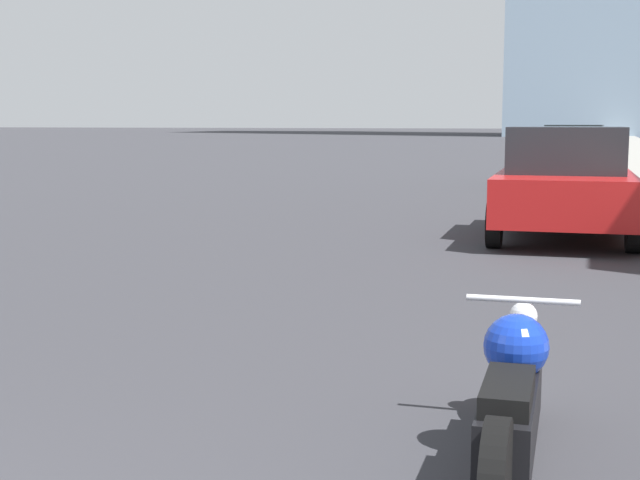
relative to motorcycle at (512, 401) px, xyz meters
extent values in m
cylinder|color=black|center=(-0.02, 0.80, -0.08)|extent=(0.11, 0.57, 0.57)
cube|color=black|center=(0.00, -0.05, -0.06)|extent=(0.26, 1.29, 0.31)
sphere|color=#1433AD|center=(0.00, 0.21, 0.22)|extent=(0.33, 0.33, 0.33)
cube|color=black|center=(0.01, -0.32, 0.15)|extent=(0.23, 0.59, 0.10)
sphere|color=silver|center=(-0.02, 0.83, 0.24)|extent=(0.16, 0.16, 0.16)
cylinder|color=silver|center=(-0.01, 0.71, 0.36)|extent=(0.62, 0.05, 0.04)
cube|color=red|center=(-0.06, 9.16, 0.28)|extent=(2.00, 3.94, 0.65)
cube|color=#23282D|center=(-0.06, 9.16, 0.94)|extent=(1.66, 1.91, 0.66)
cylinder|color=black|center=(-0.99, 10.34, -0.04)|extent=(0.22, 0.66, 0.66)
cylinder|color=black|center=(0.81, 10.39, -0.04)|extent=(0.22, 0.66, 0.66)
cylinder|color=black|center=(-0.93, 7.93, -0.04)|extent=(0.22, 0.66, 0.66)
cylinder|color=black|center=(0.87, 7.98, -0.04)|extent=(0.22, 0.66, 0.66)
cube|color=#1E6B33|center=(-0.19, 20.47, 0.25)|extent=(1.79, 4.40, 0.61)
cube|color=#23282D|center=(-0.19, 20.47, 0.90)|extent=(1.48, 2.13, 0.69)
cylinder|color=black|center=(-0.95, 21.84, -0.05)|extent=(0.22, 0.64, 0.64)
cylinder|color=black|center=(0.65, 21.80, -0.05)|extent=(0.22, 0.64, 0.64)
cylinder|color=black|center=(-1.02, 19.14, -0.05)|extent=(0.22, 0.64, 0.64)
cylinder|color=black|center=(0.58, 19.10, -0.05)|extent=(0.22, 0.64, 0.64)
camera|label=1|loc=(0.34, -4.27, 1.35)|focal=50.00mm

